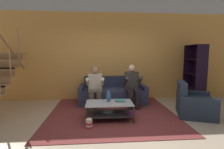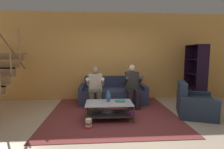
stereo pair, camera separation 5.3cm
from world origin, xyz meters
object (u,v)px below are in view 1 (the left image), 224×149
at_px(person_seated_right, 132,84).
at_px(vase, 109,96).
at_px(bookshelf, 195,79).
at_px(book_stack, 120,101).
at_px(armchair, 194,104).
at_px(couch, 112,94).
at_px(coffee_table, 110,108).
at_px(person_seated_left, 95,85).
at_px(popcorn_tub, 89,123).

distance_m(person_seated_right, vase, 1.13).
distance_m(person_seated_right, bookshelf, 2.15).
relative_size(book_stack, armchair, 0.23).
relative_size(couch, coffee_table, 1.78).
relative_size(person_seated_left, book_stack, 4.57).
xyz_separation_m(person_seated_right, bookshelf, (2.11, 0.41, 0.05)).
bearing_deg(coffee_table, bookshelf, 25.46).
bearing_deg(armchair, vase, -179.29).
xyz_separation_m(person_seated_left, book_stack, (0.61, -0.87, -0.22)).
bearing_deg(person_seated_left, armchair, -18.38).
distance_m(coffee_table, bookshelf, 3.17).
distance_m(coffee_table, popcorn_tub, 0.67).
distance_m(vase, armchair, 2.16).
bearing_deg(bookshelf, coffee_table, -154.54).
relative_size(book_stack, bookshelf, 0.14).
bearing_deg(person_seated_left, vase, -68.97).
distance_m(person_seated_right, coffee_table, 1.25).
bearing_deg(person_seated_right, book_stack, -117.57).
xyz_separation_m(person_seated_left, armchair, (2.47, -0.82, -0.37)).
relative_size(person_seated_left, vase, 4.43).
xyz_separation_m(couch, vase, (-0.21, -1.38, 0.26)).
bearing_deg(couch, coffee_table, -97.37).
xyz_separation_m(person_seated_right, popcorn_tub, (-1.18, -1.39, -0.56)).
bearing_deg(book_stack, popcorn_tub, -144.31).
bearing_deg(vase, popcorn_tub, -129.30).
distance_m(person_seated_right, popcorn_tub, 1.91).
bearing_deg(book_stack, armchair, 1.42).
height_order(book_stack, armchair, armchair).
distance_m(vase, bookshelf, 3.12).
relative_size(couch, vase, 7.73).
relative_size(person_seated_left, person_seated_right, 0.96).
relative_size(book_stack, popcorn_tub, 1.22).
height_order(coffee_table, popcorn_tub, coffee_table).
height_order(vase, armchair, armchair).
relative_size(person_seated_left, popcorn_tub, 5.58).
bearing_deg(couch, person_seated_right, -44.70).
bearing_deg(book_stack, person_seated_left, 125.04).
height_order(couch, armchair, armchair).
height_order(book_stack, bookshelf, bookshelf).
height_order(coffee_table, armchair, armchair).
xyz_separation_m(armchair, popcorn_tub, (-2.59, -0.57, -0.17)).
bearing_deg(bookshelf, person_seated_left, -172.53).
distance_m(coffee_table, book_stack, 0.32).
distance_m(person_seated_right, book_stack, 1.01).
distance_m(bookshelf, armchair, 1.49).
xyz_separation_m(book_stack, armchair, (1.86, 0.05, -0.15)).
height_order(bookshelf, popcorn_tub, bookshelf).
xyz_separation_m(bookshelf, popcorn_tub, (-3.29, -1.80, -0.62)).
relative_size(vase, armchair, 0.24).
xyz_separation_m(couch, bookshelf, (2.64, -0.11, 0.45)).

